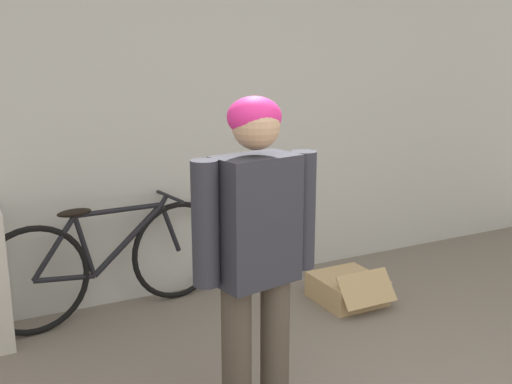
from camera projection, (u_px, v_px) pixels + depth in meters
The scene contains 4 objects.
wall_back at pixel (167, 115), 4.15m from camera, with size 8.00×0.07×2.60m.
person at pixel (256, 243), 2.59m from camera, with size 0.58×0.27×1.56m.
bicycle at pixel (111, 261), 3.95m from camera, with size 1.70×0.46×0.78m.
cardboard_box at pixel (347, 288), 4.23m from camera, with size 0.43×0.52×0.27m.
Camera 1 is at (-1.36, -1.11, 1.74)m, focal length 42.00 mm.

